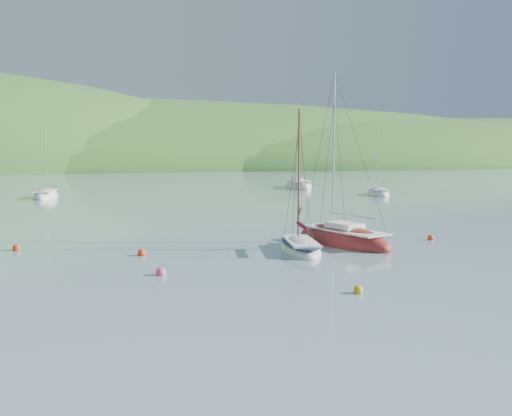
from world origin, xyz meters
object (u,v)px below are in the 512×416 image
object	(u,v)px
daysailer_white	(300,248)
distant_sloop_b	(298,186)
sloop_red	(343,241)
distant_sloop_a	(46,196)
distant_sloop_d	(378,194)

from	to	relation	value
daysailer_white	distant_sloop_b	world-z (taller)	distant_sloop_b
sloop_red	distant_sloop_a	distance (m)	44.27
sloop_red	distant_sloop_b	size ratio (longest dim) A/B	0.81
distant_sloop_a	distant_sloop_b	size ratio (longest dim) A/B	0.75
sloop_red	daysailer_white	bearing A→B (deg)	-173.40
daysailer_white	distant_sloop_a	bearing A→B (deg)	121.49
sloop_red	distant_sloop_b	bearing A→B (deg)	54.38
distant_sloop_a	distant_sloop_b	xyz separation A→B (m)	(34.76, 6.67, 0.04)
distant_sloop_a	distant_sloop_d	xyz separation A→B (m)	(39.14, -8.63, -0.01)
sloop_red	distant_sloop_d	bearing A→B (deg)	40.36
sloop_red	distant_sloop_b	xyz separation A→B (m)	(16.65, 47.06, 0.01)
distant_sloop_d	distant_sloop_a	bearing A→B (deg)	-173.76
distant_sloop_a	sloop_red	bearing A→B (deg)	-57.77
daysailer_white	distant_sloop_a	size ratio (longest dim) A/B	0.83
daysailer_white	distant_sloop_d	size ratio (longest dim) A/B	0.90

